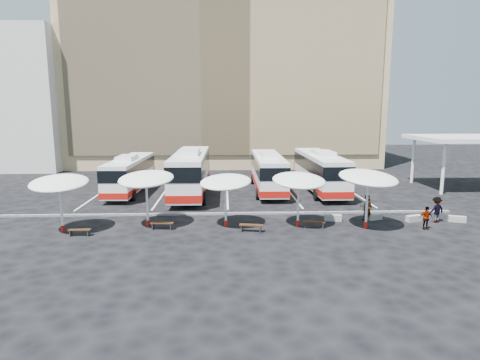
{
  "coord_description": "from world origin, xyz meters",
  "views": [
    {
      "loc": [
        -0.34,
        -28.8,
        7.81
      ],
      "look_at": [
        1.0,
        3.0,
        2.2
      ],
      "focal_mm": 30.0,
      "sensor_mm": 36.0,
      "label": 1
    }
  ],
  "objects_px": {
    "wood_bench_3": "(314,223)",
    "passenger_2": "(426,218)",
    "sunshade_1": "(146,179)",
    "sunshade_4": "(368,178)",
    "bus_0": "(130,173)",
    "passenger_3": "(436,210)",
    "wood_bench_2": "(251,226)",
    "sunshade_2": "(226,182)",
    "conc_bench_3": "(457,219)",
    "bus_3": "(320,170)",
    "sunshade_3": "(299,181)",
    "passenger_1": "(366,207)",
    "conc_bench_2": "(414,218)",
    "bus_1": "(191,171)",
    "sunshade_0": "(59,183)",
    "passenger_0": "(369,210)",
    "conc_bench_0": "(333,218)",
    "conc_bench_1": "(375,217)",
    "bus_2": "(268,171)",
    "wood_bench_1": "(162,224)",
    "wood_bench_0": "(80,231)"
  },
  "relations": [
    {
      "from": "sunshade_4",
      "to": "wood_bench_2",
      "type": "relative_size",
      "value": 3.18
    },
    {
      "from": "wood_bench_3",
      "to": "passenger_0",
      "type": "xyz_separation_m",
      "value": [
        4.27,
        1.57,
        0.47
      ]
    },
    {
      "from": "wood_bench_3",
      "to": "passenger_2",
      "type": "bearing_deg",
      "value": -4.88
    },
    {
      "from": "bus_3",
      "to": "sunshade_3",
      "type": "relative_size",
      "value": 3.06
    },
    {
      "from": "conc_bench_0",
      "to": "passenger_1",
      "type": "xyz_separation_m",
      "value": [
        2.43,
        0.18,
        0.69
      ]
    },
    {
      "from": "sunshade_2",
      "to": "conc_bench_3",
      "type": "relative_size",
      "value": 3.98
    },
    {
      "from": "conc_bench_3",
      "to": "passenger_0",
      "type": "bearing_deg",
      "value": 174.85
    },
    {
      "from": "conc_bench_1",
      "to": "passenger_3",
      "type": "height_order",
      "value": "passenger_3"
    },
    {
      "from": "passenger_0",
      "to": "bus_0",
      "type": "bearing_deg",
      "value": 109.53
    },
    {
      "from": "passenger_1",
      "to": "conc_bench_0",
      "type": "bearing_deg",
      "value": 24.28
    },
    {
      "from": "bus_0",
      "to": "bus_3",
      "type": "distance_m",
      "value": 18.21
    },
    {
      "from": "sunshade_3",
      "to": "wood_bench_0",
      "type": "xyz_separation_m",
      "value": [
        -14.05,
        -1.51,
        -2.82
      ]
    },
    {
      "from": "sunshade_4",
      "to": "passenger_3",
      "type": "relative_size",
      "value": 2.76
    },
    {
      "from": "bus_1",
      "to": "sunshade_4",
      "type": "bearing_deg",
      "value": -42.48
    },
    {
      "from": "sunshade_0",
      "to": "wood_bench_3",
      "type": "xyz_separation_m",
      "value": [
        16.43,
        0.17,
        -2.85
      ]
    },
    {
      "from": "sunshade_2",
      "to": "wood_bench_1",
      "type": "bearing_deg",
      "value": -172.77
    },
    {
      "from": "bus_0",
      "to": "conc_bench_1",
      "type": "bearing_deg",
      "value": -26.89
    },
    {
      "from": "bus_1",
      "to": "wood_bench_3",
      "type": "bearing_deg",
      "value": -51.15
    },
    {
      "from": "passenger_1",
      "to": "conc_bench_2",
      "type": "bearing_deg",
      "value": -170.27
    },
    {
      "from": "wood_bench_2",
      "to": "bus_3",
      "type": "bearing_deg",
      "value": 59.77
    },
    {
      "from": "wood_bench_2",
      "to": "passenger_3",
      "type": "xyz_separation_m",
      "value": [
        13.08,
        1.64,
        0.55
      ]
    },
    {
      "from": "bus_0",
      "to": "passenger_3",
      "type": "xyz_separation_m",
      "value": [
        23.73,
        -11.52,
        -0.94
      ]
    },
    {
      "from": "wood_bench_1",
      "to": "passenger_3",
      "type": "relative_size",
      "value": 0.85
    },
    {
      "from": "sunshade_2",
      "to": "conc_bench_0",
      "type": "bearing_deg",
      "value": 7.71
    },
    {
      "from": "conc_bench_2",
      "to": "conc_bench_3",
      "type": "xyz_separation_m",
      "value": [
        2.98,
        -0.25,
        -0.01
      ]
    },
    {
      "from": "conc_bench_1",
      "to": "passenger_3",
      "type": "bearing_deg",
      "value": -11.36
    },
    {
      "from": "bus_1",
      "to": "sunshade_4",
      "type": "distance_m",
      "value": 17.13
    },
    {
      "from": "sunshade_3",
      "to": "passenger_1",
      "type": "xyz_separation_m",
      "value": [
        5.18,
        1.43,
        -2.23
      ]
    },
    {
      "from": "sunshade_4",
      "to": "conc_bench_3",
      "type": "height_order",
      "value": "sunshade_4"
    },
    {
      "from": "sunshade_0",
      "to": "conc_bench_3",
      "type": "bearing_deg",
      "value": 2.53
    },
    {
      "from": "conc_bench_2",
      "to": "passenger_1",
      "type": "distance_m",
      "value": 3.37
    },
    {
      "from": "bus_0",
      "to": "sunshade_2",
      "type": "xyz_separation_m",
      "value": [
        9.02,
        -11.87,
        1.2
      ]
    },
    {
      "from": "bus_2",
      "to": "conc_bench_0",
      "type": "height_order",
      "value": "bus_2"
    },
    {
      "from": "passenger_1",
      "to": "sunshade_2",
      "type": "bearing_deg",
      "value": 26.84
    },
    {
      "from": "wood_bench_2",
      "to": "passenger_2",
      "type": "relative_size",
      "value": 1.02
    },
    {
      "from": "passenger_1",
      "to": "wood_bench_2",
      "type": "bearing_deg",
      "value": 36.48
    },
    {
      "from": "sunshade_1",
      "to": "passenger_3",
      "type": "height_order",
      "value": "sunshade_1"
    },
    {
      "from": "bus_2",
      "to": "passenger_1",
      "type": "distance_m",
      "value": 12.4
    },
    {
      "from": "conc_bench_3",
      "to": "wood_bench_2",
      "type": "bearing_deg",
      "value": -173.51
    },
    {
      "from": "sunshade_2",
      "to": "passenger_2",
      "type": "xyz_separation_m",
      "value": [
        13.17,
        -1.26,
        -2.27
      ]
    },
    {
      "from": "wood_bench_3",
      "to": "conc_bench_2",
      "type": "xyz_separation_m",
      "value": [
        7.43,
        1.27,
        -0.13
      ]
    },
    {
      "from": "conc_bench_3",
      "to": "passenger_3",
      "type": "xyz_separation_m",
      "value": [
        -1.57,
        -0.03,
        0.7
      ]
    },
    {
      "from": "passenger_2",
      "to": "conc_bench_2",
      "type": "bearing_deg",
      "value": 83.3
    },
    {
      "from": "sunshade_1",
      "to": "conc_bench_1",
      "type": "relative_size",
      "value": 4.11
    },
    {
      "from": "bus_1",
      "to": "passenger_1",
      "type": "distance_m",
      "value": 16.41
    },
    {
      "from": "wood_bench_1",
      "to": "conc_bench_3",
      "type": "xyz_separation_m",
      "value": [
        20.51,
        0.92,
        -0.14
      ]
    },
    {
      "from": "sunshade_1",
      "to": "sunshade_4",
      "type": "xyz_separation_m",
      "value": [
        14.59,
        -1.04,
        0.13
      ]
    },
    {
      "from": "wood_bench_2",
      "to": "passenger_0",
      "type": "xyz_separation_m",
      "value": [
        8.51,
        2.22,
        0.45
      ]
    },
    {
      "from": "bus_3",
      "to": "conc_bench_0",
      "type": "bearing_deg",
      "value": -98.79
    },
    {
      "from": "sunshade_1",
      "to": "conc_bench_3",
      "type": "distance_m",
      "value": 21.78
    }
  ]
}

